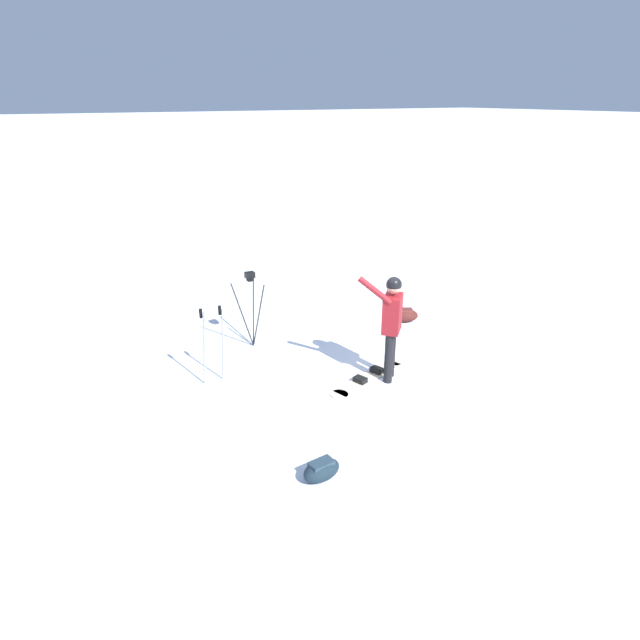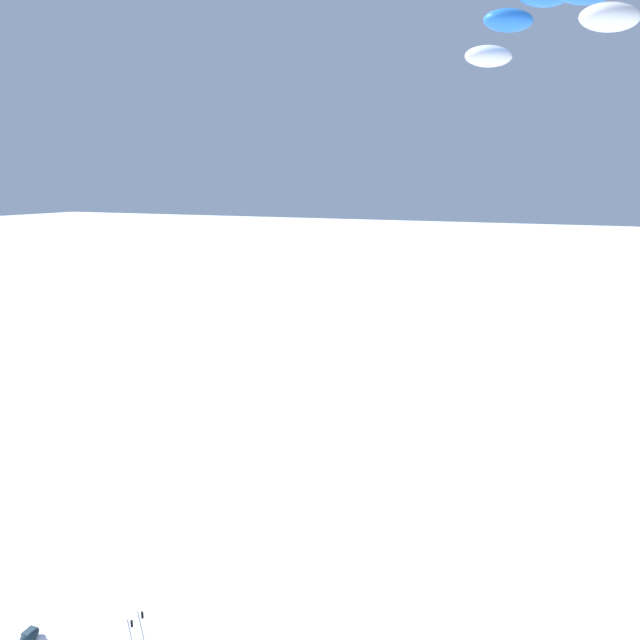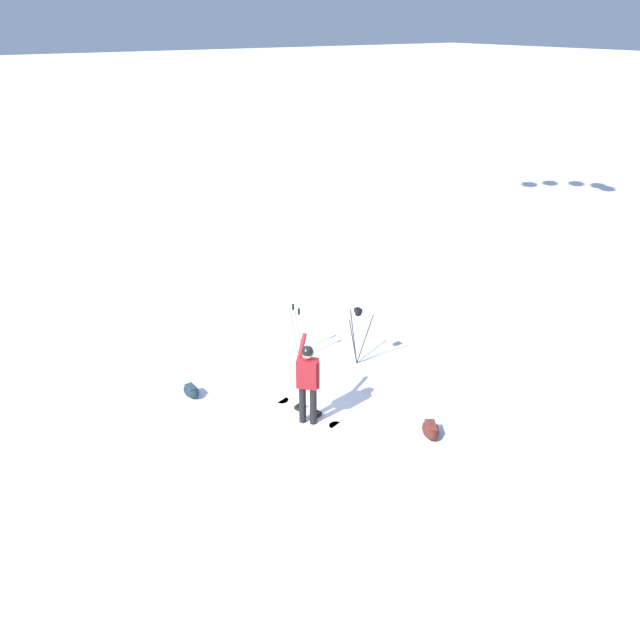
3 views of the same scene
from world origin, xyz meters
TOP-DOWN VIEW (x-y plane):
  - traction_kite at (7.54, 7.22)m, footprint 3.73×3.88m
  - gear_bag_large at (-1.71, 1.97)m, footprint 0.31×0.50m
  - ski_poles at (1.11, 2.25)m, footprint 0.26×0.34m

SIDE VIEW (x-z plane):
  - gear_bag_large at x=-1.71m, z-range 0.01..0.26m
  - ski_poles at x=1.11m, z-range 0.20..1.50m
  - traction_kite at x=7.54m, z-range 12.26..13.50m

